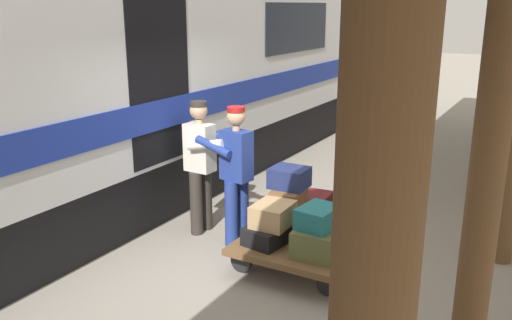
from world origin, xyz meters
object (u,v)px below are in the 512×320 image
object	(u,v)px
train_car	(71,65)
porter_by_door	(201,163)
suitcase_brown_leather	(288,198)
suitcase_slate_roller	(337,224)
porter_in_overalls	(235,171)
suitcase_orange_carryall	(291,216)
suitcase_olive_duffel	(319,240)
suitcase_tan_vintage	(273,214)
suitcase_black_hardshell	(270,233)
suitcase_teal_softside	(318,217)
suitcase_yellow_case	(354,213)
suitcase_maroon_trunk	(310,203)
suitcase_gray_aluminum	(357,198)
luggage_cart	(314,233)
suitcase_navy_fabric	(289,178)

from	to	relation	value
train_car	porter_by_door	world-z (taller)	train_car
suitcase_brown_leather	porter_by_door	size ratio (longest dim) A/B	0.31
suitcase_slate_roller	porter_in_overalls	bearing A→B (deg)	6.65
suitcase_orange_carryall	suitcase_olive_duffel	world-z (taller)	suitcase_olive_duffel
suitcase_olive_duffel	suitcase_tan_vintage	bearing A→B (deg)	-1.70
suitcase_black_hardshell	suitcase_tan_vintage	bearing A→B (deg)	-148.44
suitcase_teal_softside	suitcase_orange_carryall	bearing A→B (deg)	-43.09
suitcase_tan_vintage	suitcase_black_hardshell	bearing A→B (deg)	31.56
porter_by_door	suitcase_yellow_case	bearing A→B (deg)	-161.57
suitcase_maroon_trunk	porter_in_overalls	distance (m)	1.09
suitcase_orange_carryall	suitcase_black_hardshell	bearing A→B (deg)	90.00
suitcase_olive_duffel	porter_by_door	xyz separation A→B (m)	(1.81, -0.47, 0.46)
suitcase_olive_duffel	suitcase_teal_softside	distance (m)	0.25
suitcase_slate_roller	porter_in_overalls	distance (m)	1.36
train_car	suitcase_brown_leather	size ratio (longest dim) A/B	41.61
suitcase_orange_carryall	suitcase_teal_softside	xyz separation A→B (m)	(-0.56, 0.52, 0.28)
suitcase_brown_leather	suitcase_teal_softside	xyz separation A→B (m)	(-0.59, 0.50, 0.05)
suitcase_slate_roller	suitcase_gray_aluminum	size ratio (longest dim) A/B	1.39
suitcase_maroon_trunk	porter_by_door	size ratio (longest dim) A/B	0.33
luggage_cart	suitcase_black_hardshell	bearing A→B (deg)	61.70
porter_in_overalls	suitcase_teal_softside	bearing A→B (deg)	163.16
suitcase_black_hardshell	porter_in_overalls	world-z (taller)	porter_in_overalls
suitcase_gray_aluminum	suitcase_teal_softside	bearing A→B (deg)	86.95
suitcase_maroon_trunk	porter_by_door	bearing A→B (deg)	26.04
train_car	suitcase_navy_fabric	xyz separation A→B (m)	(-3.08, -0.32, -1.16)
suitcase_maroon_trunk	suitcase_orange_carryall	size ratio (longest dim) A/B	1.15
suitcase_yellow_case	suitcase_olive_duffel	xyz separation A→B (m)	(0.00, 1.07, 0.06)
luggage_cart	suitcase_olive_duffel	world-z (taller)	suitcase_olive_duffel
suitcase_yellow_case	suitcase_navy_fabric	world-z (taller)	suitcase_navy_fabric
suitcase_black_hardshell	suitcase_olive_duffel	bearing A→B (deg)	180.00
suitcase_tan_vintage	porter_in_overalls	size ratio (longest dim) A/B	0.27
porter_in_overalls	suitcase_gray_aluminum	bearing A→B (deg)	-153.54
luggage_cart	suitcase_slate_roller	distance (m)	0.34
luggage_cart	suitcase_teal_softside	distance (m)	0.74
suitcase_black_hardshell	suitcase_teal_softside	bearing A→B (deg)	-178.90
suitcase_maroon_trunk	suitcase_teal_softside	xyz separation A→B (m)	(-0.56, 1.06, 0.29)
train_car	suitcase_black_hardshell	bearing A→B (deg)	175.95
suitcase_olive_duffel	suitcase_gray_aluminum	size ratio (longest dim) A/B	1.55
suitcase_maroon_trunk	suitcase_slate_roller	size ratio (longest dim) A/B	1.11
porter_by_door	train_car	bearing A→B (deg)	7.40
suitcase_maroon_trunk	suitcase_tan_vintage	world-z (taller)	suitcase_tan_vintage
suitcase_gray_aluminum	suitcase_slate_roller	bearing A→B (deg)	85.57
suitcase_tan_vintage	porter_by_door	size ratio (longest dim) A/B	0.27
suitcase_gray_aluminum	porter_by_door	xyz separation A→B (m)	(1.85, 0.57, 0.31)
suitcase_gray_aluminum	suitcase_olive_duffel	bearing A→B (deg)	87.85
suitcase_tan_vintage	suitcase_navy_fabric	bearing A→B (deg)	-82.58
suitcase_gray_aluminum	suitcase_brown_leather	distance (m)	0.84
suitcase_yellow_case	suitcase_teal_softside	size ratio (longest dim) A/B	1.24
luggage_cart	suitcase_teal_softside	size ratio (longest dim) A/B	4.35
train_car	suitcase_maroon_trunk	xyz separation A→B (m)	(-3.12, -0.85, -1.64)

